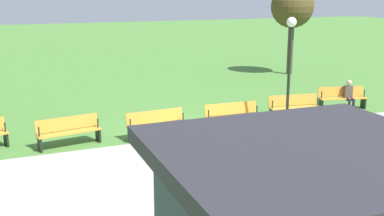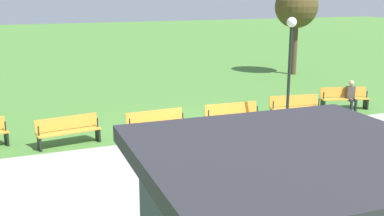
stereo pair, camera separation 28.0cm
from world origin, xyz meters
The scene contains 10 objects.
ground_plane centered at (0.00, 0.00, 0.00)m, with size 120.00×120.00×0.00m, color #477A33.
path_paving centered at (0.00, 2.77, 0.00)m, with size 28.61×5.15×0.01m, color #A39E99.
bench_0 centered at (-6.86, -0.94, 0.48)m, with size 2.01×0.95×0.89m.
bench_1 centered at (-4.15, -0.38, 0.48)m, with size 2.00×0.76×0.89m.
bench_2 centered at (-1.39, -0.11, 0.48)m, with size 1.97×0.57×0.89m.
bench_3 centered at (1.39, -0.11, 0.48)m, with size 1.97×0.57×0.89m.
bench_4 centered at (4.15, -0.38, 0.48)m, with size 2.00×0.76×0.89m.
person_seated centered at (-7.04, -0.74, 0.64)m, with size 0.42×0.58×1.20m.
tree_0 centered at (-9.67, -8.81, 3.80)m, with size 2.42×2.42×5.07m.
lamp_post centered at (-2.76, 1.20, 2.71)m, with size 0.32×0.32×3.88m.
Camera 1 is at (6.00, 13.89, 4.65)m, focal length 43.86 mm.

